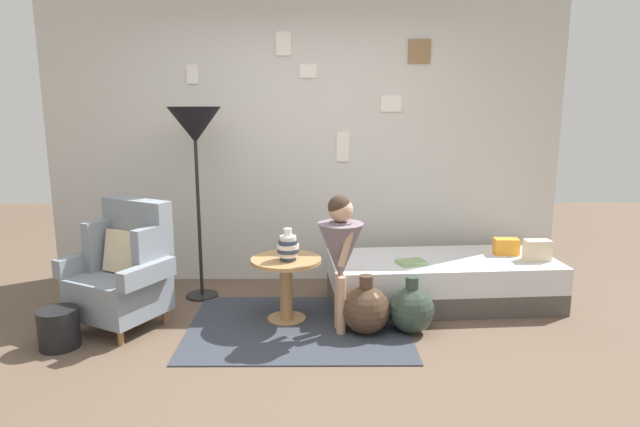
{
  "coord_description": "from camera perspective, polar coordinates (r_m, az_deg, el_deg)",
  "views": [
    {
      "loc": [
        0.13,
        -3.29,
        1.72
      ],
      "look_at": [
        0.15,
        0.95,
        0.85
      ],
      "focal_mm": 31.02,
      "sensor_mm": 36.0,
      "label": 1
    }
  ],
  "objects": [
    {
      "name": "vase_striped",
      "position": [
        4.25,
        -3.32,
        -3.5
      ],
      "size": [
        0.17,
        0.17,
        0.25
      ],
      "color": "#2D384C",
      "rests_on": "side_table"
    },
    {
      "name": "ground_plane",
      "position": [
        3.71,
        -2.32,
        -16.01
      ],
      "size": [
        12.0,
        12.0,
        0.0
      ],
      "primitive_type": "plane",
      "color": "brown"
    },
    {
      "name": "floor_lamp",
      "position": [
        4.81,
        -12.78,
        8.28
      ],
      "size": [
        0.45,
        0.45,
        1.67
      ],
      "color": "black",
      "rests_on": "ground"
    },
    {
      "name": "rug",
      "position": [
        4.35,
        -2.22,
        -11.6
      ],
      "size": [
        1.69,
        1.29,
        0.01
      ],
      "primitive_type": "cube",
      "color": "#333842",
      "rests_on": "ground"
    },
    {
      "name": "demijohn_far",
      "position": [
        4.27,
        9.38,
        -9.73
      ],
      "size": [
        0.35,
        0.35,
        0.43
      ],
      "color": "#2D3D33",
      "rests_on": "ground"
    },
    {
      "name": "magazine_basket",
      "position": [
        4.39,
        -25.35,
        -10.67
      ],
      "size": [
        0.28,
        0.28,
        0.28
      ],
      "primitive_type": "cylinder",
      "color": "black",
      "rests_on": "ground"
    },
    {
      "name": "pillow_head",
      "position": [
        4.98,
        21.49,
        -3.54
      ],
      "size": [
        0.22,
        0.13,
        0.17
      ],
      "primitive_type": "cube",
      "rotation": [
        0.0,
        0.0,
        0.05
      ],
      "color": "beige",
      "rests_on": "daybed"
    },
    {
      "name": "gallery_wall",
      "position": [
        5.25,
        -1.69,
        7.03
      ],
      "size": [
        4.8,
        0.12,
        2.6
      ],
      "color": "beige",
      "rests_on": "ground"
    },
    {
      "name": "book_on_daybed",
      "position": [
        4.61,
        9.38,
        -4.99
      ],
      "size": [
        0.26,
        0.21,
        0.03
      ],
      "primitive_type": "cube",
      "rotation": [
        0.0,
        0.0,
        0.28
      ],
      "color": "#86A76A",
      "rests_on": "daybed"
    },
    {
      "name": "demijohn_near",
      "position": [
        4.2,
        4.75,
        -9.82
      ],
      "size": [
        0.37,
        0.37,
        0.45
      ],
      "color": "#473323",
      "rests_on": "ground"
    },
    {
      "name": "side_table",
      "position": [
        4.37,
        -3.51,
        -6.46
      ],
      "size": [
        0.55,
        0.55,
        0.51
      ],
      "color": "tan",
      "rests_on": "ground"
    },
    {
      "name": "pillow_mid",
      "position": [
        5.09,
        18.66,
        -3.24
      ],
      "size": [
        0.21,
        0.13,
        0.14
      ],
      "primitive_type": "cube",
      "rotation": [
        0.0,
        0.0,
        -0.05
      ],
      "color": "orange",
      "rests_on": "daybed"
    },
    {
      "name": "armchair",
      "position": [
        4.51,
        -19.52,
        -5.58
      ],
      "size": [
        0.9,
        0.82,
        0.97
      ],
      "color": "olive",
      "rests_on": "ground"
    },
    {
      "name": "daybed",
      "position": [
        4.89,
        12.42,
        -6.78
      ],
      "size": [
        1.96,
        0.94,
        0.4
      ],
      "color": "#4C4742",
      "rests_on": "ground"
    },
    {
      "name": "person_child",
      "position": [
        4.07,
        2.13,
        -3.44
      ],
      "size": [
        0.34,
        0.34,
        1.05
      ],
      "color": "tan",
      "rests_on": "ground"
    }
  ]
}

